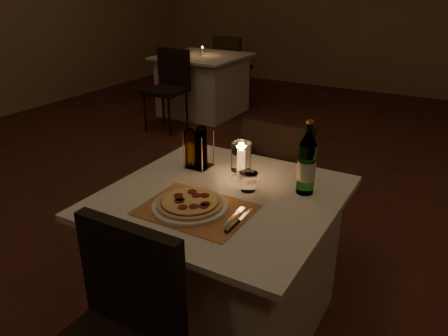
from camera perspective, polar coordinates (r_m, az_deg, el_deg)
The scene contains 17 objects.
floor at distance 2.78m, azimuth 0.18°, elevation -12.49°, with size 8.00×10.00×0.02m, color #4E2219.
main_table at distance 2.15m, azimuth -0.27°, elevation -12.15°, with size 1.00×1.00×0.74m.
chair_near at distance 1.60m, azimuth -14.01°, elevation -19.74°, with size 0.42×0.42×0.90m.
chair_far at distance 2.62m, azimuth 7.56°, elevation -0.94°, with size 0.42×0.42×0.90m.
placemat at distance 1.83m, azimuth -3.67°, elevation -5.45°, with size 0.45×0.34×0.00m, color #C17843.
plate at distance 1.84m, azimuth -4.46°, elevation -4.97°, with size 0.32×0.32×0.01m, color white.
pizza at distance 1.83m, azimuth -4.47°, elevation -4.52°, with size 0.28×0.28×0.02m.
fork at distance 1.78m, azimuth 1.40°, elevation -6.17°, with size 0.02×0.18×0.00m.
knife at distance 1.72m, azimuth 1.46°, elevation -7.25°, with size 0.02×0.22×0.01m.
tumbler at distance 1.97m, azimuth 3.18°, elevation -1.80°, with size 0.09×0.09×0.09m, color white, non-canonical shape.
water_bottle at distance 1.95m, azimuth 10.76°, elevation 0.46°, with size 0.08×0.08×0.34m.
hurricane_candle at distance 2.06m, azimuth 2.24°, elevation 1.33°, with size 0.10×0.10×0.18m.
cruet_caddy at distance 2.19m, azimuth -3.46°, elevation 2.38°, with size 0.12×0.12×0.21m.
neighbor_table_left at distance 5.68m, azimuth -2.74°, elevation 10.86°, with size 1.00×1.00×0.74m.
neighbor_chair_la at distance 5.07m, azimuth -7.17°, elevation 11.16°, with size 0.42×0.42×0.90m.
neighbor_chair_lb at distance 6.25m, azimuth 0.83°, elevation 13.69°, with size 0.42×0.42×0.90m.
neighbor_candle_left at distance 5.61m, azimuth -2.82°, elevation 14.99°, with size 0.03×0.03×0.11m.
Camera 1 is at (1.11, -1.95, 1.63)m, focal length 35.00 mm.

